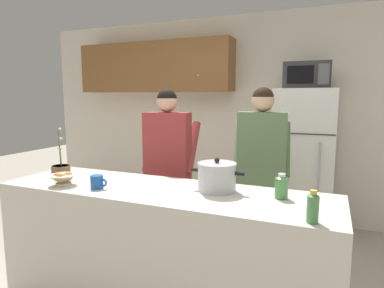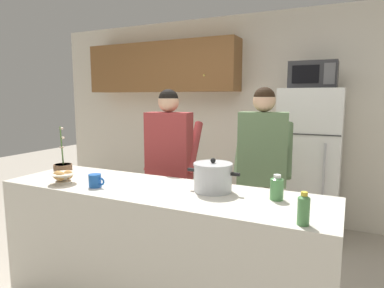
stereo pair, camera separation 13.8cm
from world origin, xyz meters
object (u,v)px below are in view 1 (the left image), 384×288
cooking_pot (217,177)px  bottle_mid_counter (281,186)px  microwave (308,76)px  person_near_pot (168,156)px  person_by_sink (261,158)px  refrigerator (303,163)px  coffee_mug (97,182)px  bread_bowl (63,178)px  potted_orchid (61,169)px  bottle_near_edge (313,207)px

cooking_pot → bottle_mid_counter: 0.44m
microwave → person_near_pot: bearing=-135.4°
microwave → person_by_sink: size_ratio=0.29×
refrigerator → person_by_sink: (-0.29, -0.96, 0.20)m
coffee_mug → microwave: bearing=57.9°
cooking_pot → person_by_sink: bearing=78.9°
refrigerator → bread_bowl: 2.56m
refrigerator → coffee_mug: 2.37m
cooking_pot → bread_bowl: 1.13m
bread_bowl → refrigerator: bearing=53.0°
bread_bowl → bottle_mid_counter: 1.56m
bread_bowl → person_near_pot: bearing=65.9°
cooking_pot → coffee_mug: (-0.80, -0.27, -0.05)m
person_by_sink → potted_orchid: 1.71m
cooking_pot → bottle_mid_counter: cooking_pot is taller
person_near_pot → refrigerator: bearing=45.1°
person_by_sink → bread_bowl: 1.65m
microwave → coffee_mug: (-1.25, -1.99, -0.83)m
microwave → bottle_mid_counter: (-0.01, -1.72, -0.80)m
potted_orchid → microwave: bearing=45.3°
coffee_mug → bottle_mid_counter: size_ratio=0.81×
person_by_sink → coffee_mug: person_by_sink is taller
bread_bowl → bottle_mid_counter: bearing=10.9°
person_by_sink → cooking_pot: size_ratio=4.33×
bread_bowl → potted_orchid: bearing=136.6°
person_near_pot → bottle_mid_counter: bearing=-28.6°
person_by_sink → coffee_mug: bearing=-132.2°
person_near_pot → bread_bowl: person_near_pot is taller
bottle_near_edge → person_by_sink: bearing=113.1°
bottle_mid_counter → person_near_pot: bearing=151.4°
refrigerator → cooking_pot: (-0.45, -1.74, 0.19)m
cooking_pot → coffee_mug: cooking_pot is taller
refrigerator → microwave: (0.00, -0.02, 0.97)m
person_near_pot → cooking_pot: bearing=-41.5°
microwave → cooking_pot: microwave is taller
microwave → bottle_mid_counter: 1.90m
coffee_mug → person_by_sink: bearing=47.8°
microwave → person_by_sink: 1.25m
cooking_pot → coffee_mug: bearing=-161.3°
potted_orchid → coffee_mug: bearing=-20.6°
refrigerator → bread_bowl: size_ratio=8.16×
bread_bowl → coffee_mug: bearing=5.6°
bottle_mid_counter → microwave: bearing=89.7°
cooking_pot → coffee_mug: 0.85m
bottle_mid_counter → bread_bowl: bearing=-169.1°
person_near_pot → person_by_sink: bearing=11.8°
person_by_sink → potted_orchid: (-1.48, -0.85, -0.05)m
coffee_mug → person_near_pot: bearing=82.4°
bottle_near_edge → bottle_mid_counter: bearing=119.6°
bottle_near_edge → cooking_pot: bearing=150.2°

